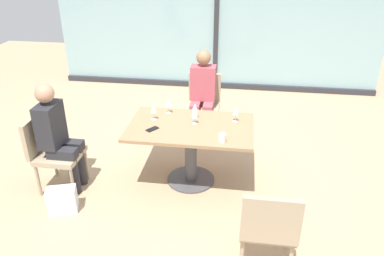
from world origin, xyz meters
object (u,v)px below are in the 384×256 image
at_px(person_near_window, 203,91).
at_px(wine_glass_3, 169,103).
at_px(cell_phone_on_table, 152,129).
at_px(dining_table_main, 191,139).
at_px(wine_glass_1, 154,109).
at_px(wine_glass_2, 195,113).
at_px(wine_glass_4, 195,108).
at_px(person_side_end, 57,133).
at_px(wine_glass_0, 236,111).
at_px(chair_side_end, 51,149).
at_px(coffee_cup, 222,138).
at_px(chair_near_window, 203,102).
at_px(chair_front_right, 268,224).
at_px(handbag_0, 62,200).

distance_m(person_near_window, wine_glass_3, 0.91).
relative_size(person_near_window, cell_phone_on_table, 8.75).
relative_size(dining_table_main, person_near_window, 1.10).
relative_size(person_near_window, wine_glass_1, 6.81).
xyz_separation_m(wine_glass_2, wine_glass_4, (-0.02, 0.14, 0.00)).
relative_size(person_side_end, wine_glass_0, 6.81).
bearing_deg(chair_side_end, wine_glass_1, 21.47).
relative_size(person_near_window, wine_glass_3, 6.81).
xyz_separation_m(chair_side_end, wine_glass_3, (1.22, 0.63, 0.37)).
bearing_deg(wine_glass_4, person_near_window, 91.18).
distance_m(wine_glass_2, cell_phone_on_table, 0.50).
bearing_deg(coffee_cup, person_side_end, -179.71).
bearing_deg(wine_glass_3, chair_near_window, 72.00).
bearing_deg(chair_front_right, person_side_end, 157.70).
relative_size(chair_near_window, coffee_cup, 9.67).
height_order(dining_table_main, wine_glass_4, wine_glass_4).
bearing_deg(wine_glass_4, cell_phone_on_table, -139.93).
bearing_deg(chair_side_end, cell_phone_on_table, 8.91).
relative_size(person_side_end, cell_phone_on_table, 8.75).
relative_size(person_side_end, coffee_cup, 14.00).
distance_m(wine_glass_3, cell_phone_on_table, 0.48).
relative_size(chair_near_window, handbag_0, 2.90).
bearing_deg(wine_glass_2, handbag_0, -147.93).
xyz_separation_m(cell_phone_on_table, handbag_0, (-0.86, -0.60, -0.59)).
distance_m(chair_front_right, wine_glass_3, 1.96).
xyz_separation_m(chair_near_window, coffee_cup, (0.37, -1.57, 0.28)).
distance_m(chair_side_end, wine_glass_0, 2.11).
height_order(wine_glass_4, cell_phone_on_table, wine_glass_4).
xyz_separation_m(person_near_window, coffee_cup, (0.37, -1.46, 0.08)).
xyz_separation_m(wine_glass_4, cell_phone_on_table, (-0.42, -0.35, -0.13)).
bearing_deg(wine_glass_1, person_side_end, -156.38).
xyz_separation_m(chair_side_end, handbag_0, (0.27, -0.42, -0.36)).
xyz_separation_m(person_near_window, wine_glass_2, (0.04, -1.08, 0.16)).
bearing_deg(chair_front_right, chair_near_window, 108.31).
bearing_deg(dining_table_main, wine_glass_3, 135.60).
distance_m(person_side_end, wine_glass_4, 1.54).
xyz_separation_m(chair_near_window, handbag_0, (-1.26, -2.00, -0.36)).
xyz_separation_m(dining_table_main, chair_near_window, (0.00, 1.25, -0.06)).
bearing_deg(wine_glass_0, handbag_0, -152.02).
bearing_deg(wine_glass_4, wine_glass_3, 162.91).
height_order(wine_glass_2, handbag_0, wine_glass_2).
xyz_separation_m(chair_near_window, chair_front_right, (0.83, -2.50, 0.00)).
bearing_deg(wine_glass_3, coffee_cup, -42.43).
bearing_deg(dining_table_main, person_near_window, 90.00).
bearing_deg(wine_glass_4, chair_near_window, 91.06).
bearing_deg(chair_near_window, coffee_cup, -76.68).
distance_m(dining_table_main, person_near_window, 1.15).
relative_size(person_side_end, wine_glass_3, 6.81).
bearing_deg(wine_glass_0, wine_glass_4, 176.70).
height_order(wine_glass_1, wine_glass_4, same).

